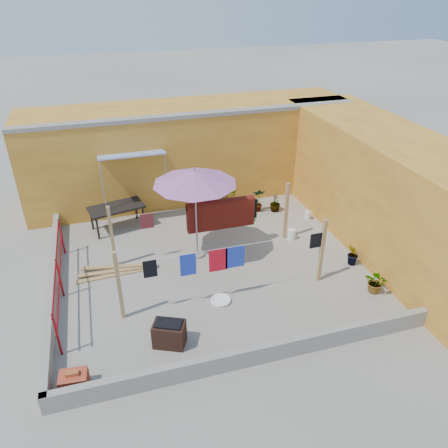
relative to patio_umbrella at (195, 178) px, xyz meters
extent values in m
plane|color=#9E998E|center=(0.25, -0.62, -2.39)|extent=(80.00, 80.00, 0.00)
cube|color=gold|center=(0.75, 4.08, -0.79)|extent=(11.00, 2.40, 3.20)
cube|color=gray|center=(0.75, 3.03, 0.76)|extent=(11.00, 0.35, 0.12)
cube|color=#2D51B2|center=(-1.35, 2.53, -0.14)|extent=(2.00, 0.79, 0.22)
cylinder|color=gray|center=(-2.30, 2.16, -0.79)|extent=(0.03, 0.30, 1.28)
cylinder|color=gray|center=(-0.40, 2.16, -0.79)|extent=(0.03, 0.30, 1.28)
cube|color=gold|center=(5.45, -0.62, -0.79)|extent=(2.40, 9.00, 3.20)
cube|color=gray|center=(0.25, -4.20, -2.17)|extent=(8.30, 0.16, 0.44)
cube|color=gray|center=(-3.83, -0.62, -2.17)|extent=(0.16, 7.30, 0.44)
cylinder|color=maroon|center=(-3.60, -2.82, -1.84)|extent=(0.05, 0.05, 1.10)
cylinder|color=maroon|center=(-3.60, -0.82, -1.84)|extent=(0.05, 0.05, 1.10)
cylinder|color=maroon|center=(-3.60, 1.18, -1.84)|extent=(0.05, 0.05, 1.10)
cylinder|color=maroon|center=(-3.60, -0.82, -1.34)|extent=(0.04, 4.20, 0.04)
cylinder|color=maroon|center=(-3.60, -0.82, -1.79)|extent=(0.04, 4.20, 0.04)
cube|color=tan|center=(-2.25, -2.02, -1.49)|extent=(0.09, 0.09, 1.80)
cube|color=tan|center=(2.75, -2.02, -1.49)|extent=(0.09, 0.09, 1.80)
cube|color=tan|center=(2.75, 0.18, -1.49)|extent=(0.09, 0.09, 1.80)
cube|color=tan|center=(-2.25, 0.18, -1.49)|extent=(0.09, 0.09, 1.80)
cylinder|color=silver|center=(0.25, -2.02, -0.94)|extent=(5.00, 0.01, 0.01)
cylinder|color=silver|center=(0.25, 0.18, -0.94)|extent=(5.00, 0.01, 0.01)
cube|color=#52130D|center=(0.75, 0.18, -1.29)|extent=(1.93, 0.22, 0.81)
cube|color=black|center=(1.64, 0.18, -1.24)|extent=(0.36, 0.02, 0.61)
cube|color=maroon|center=(-1.30, 0.18, -1.16)|extent=(0.35, 0.02, 0.44)
cube|color=#2139B5|center=(-0.67, -2.02, -1.22)|extent=(0.37, 0.02, 0.58)
cube|color=black|center=(-1.54, -2.02, -1.16)|extent=(0.31, 0.02, 0.45)
cube|color=red|center=(0.04, -2.02, -1.24)|extent=(0.44, 0.02, 0.60)
cube|color=#2139B5|center=(0.46, -2.02, -1.23)|extent=(0.47, 0.02, 0.58)
cube|color=black|center=(2.55, -2.02, -1.14)|extent=(0.31, 0.02, 0.42)
cylinder|color=gray|center=(0.00, 0.00, -2.35)|extent=(0.40, 0.40, 0.07)
cylinder|color=gray|center=(0.00, 0.00, -1.12)|extent=(0.05, 0.05, 2.54)
cone|color=#B66296|center=(0.00, 0.00, 0.02)|extent=(2.73, 2.73, 0.35)
cylinder|color=gray|center=(0.00, 0.00, 0.22)|extent=(0.04, 0.04, 0.11)
cube|color=black|center=(-2.01, 2.20, -1.65)|extent=(1.79, 1.18, 0.06)
cube|color=black|center=(-2.63, 1.72, -2.03)|extent=(0.06, 0.06, 0.72)
cube|color=black|center=(-2.78, 2.36, -2.03)|extent=(0.06, 0.06, 0.72)
cube|color=black|center=(-1.23, 2.05, -2.03)|extent=(0.06, 0.06, 0.72)
cube|color=black|center=(-1.38, 2.69, -2.03)|extent=(0.06, 0.06, 0.72)
cube|color=#A83E26|center=(-3.33, -3.82, -2.19)|extent=(0.56, 0.43, 0.38)
cube|color=#A45326|center=(-3.33, -3.82, -1.97)|extent=(0.25, 0.14, 0.08)
cube|color=tan|center=(-2.34, -0.31, -2.37)|extent=(1.99, 0.23, 0.04)
cube|color=tan|center=(-2.26, -0.19, -2.32)|extent=(1.99, 0.22, 0.04)
cube|color=tan|center=(-2.18, -0.07, -2.28)|extent=(1.98, 0.49, 0.04)
cube|color=#311B13|center=(-1.37, -3.16, -2.11)|extent=(0.79, 0.68, 0.56)
cube|color=black|center=(-1.37, -3.16, -1.81)|extent=(0.64, 0.53, 0.04)
cylinder|color=white|center=(0.06, -2.14, -2.36)|extent=(0.47, 0.47, 0.06)
torus|color=white|center=(0.06, -2.14, -2.32)|extent=(0.50, 0.50, 0.05)
cylinder|color=white|center=(2.92, 0.07, -2.22)|extent=(0.24, 0.24, 0.32)
cylinder|color=white|center=(2.92, 0.07, -2.04)|extent=(0.06, 0.06, 0.05)
cylinder|color=white|center=(3.95, 1.06, -2.25)|extent=(0.20, 0.20, 0.27)
cylinder|color=white|center=(3.95, 1.06, -2.10)|extent=(0.05, 0.05, 0.05)
torus|color=#186E22|center=(2.09, 1.56, -2.37)|extent=(0.46, 0.46, 0.03)
torus|color=#186E22|center=(2.09, 1.56, -2.33)|extent=(0.39, 0.39, 0.03)
imported|color=#1F5D1A|center=(1.62, 2.58, -2.01)|extent=(0.72, 0.64, 0.76)
imported|color=#1F5D1A|center=(3.14, 1.88, -2.07)|extent=(0.43, 0.43, 0.63)
imported|color=#1F5D1A|center=(2.60, 2.04, -1.96)|extent=(0.50, 0.39, 0.85)
imported|color=#1F5D1A|center=(3.95, -1.67, -2.05)|extent=(0.40, 0.44, 0.66)
imported|color=#1F5D1A|center=(3.87, -2.87, -2.08)|extent=(0.71, 0.72, 0.60)
camera|label=1|loc=(-2.23, -10.11, 4.51)|focal=35.00mm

